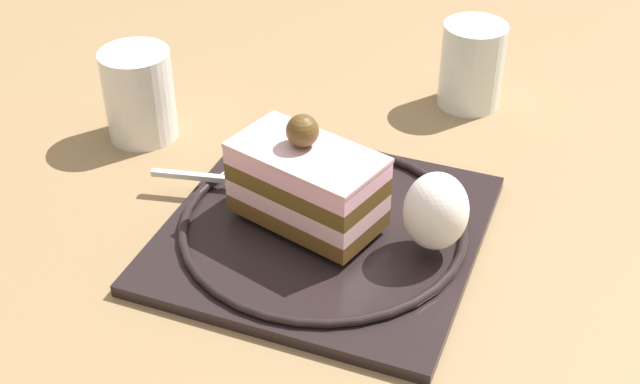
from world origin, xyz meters
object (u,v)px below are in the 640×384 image
at_px(fork, 225,179).
at_px(drink_glass_near, 139,98).
at_px(whipped_cream_dollop, 437,208).
at_px(drink_glass_far, 471,69).
at_px(dessert_plate, 320,231).
at_px(cake_slice, 309,180).

xyz_separation_m(fork, drink_glass_near, (0.12, -0.07, 0.02)).
xyz_separation_m(whipped_cream_dollop, drink_glass_far, (0.02, -0.25, -0.01)).
bearing_deg(dessert_plate, drink_glass_near, -24.31).
bearing_deg(whipped_cream_dollop, cake_slice, -0.51).
height_order(fork, drink_glass_far, drink_glass_far).
bearing_deg(drink_glass_far, fork, 54.82).
relative_size(cake_slice, fork, 1.09).
distance_m(fork, drink_glass_far, 0.28).
bearing_deg(drink_glass_far, drink_glass_near, 30.07).
relative_size(dessert_plate, cake_slice, 1.91).
relative_size(whipped_cream_dollop, drink_glass_near, 0.73).
bearing_deg(whipped_cream_dollop, drink_glass_near, -16.28).
bearing_deg(drink_glass_near, dessert_plate, 155.69).
xyz_separation_m(dessert_plate, cake_slice, (0.01, -0.01, 0.04)).
xyz_separation_m(whipped_cream_dollop, drink_glass_near, (0.30, -0.09, -0.01)).
height_order(dessert_plate, drink_glass_near, drink_glass_near).
bearing_deg(dessert_plate, drink_glass_far, -104.81).
distance_m(dessert_plate, cake_slice, 0.04).
xyz_separation_m(cake_slice, whipped_cream_dollop, (-0.10, 0.00, -0.00)).
xyz_separation_m(cake_slice, drink_glass_far, (-0.08, -0.25, -0.01)).
height_order(fork, drink_glass_near, drink_glass_near).
bearing_deg(cake_slice, fork, -12.56).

